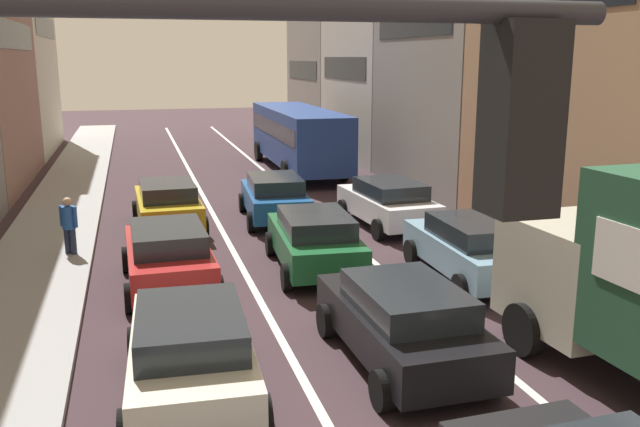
% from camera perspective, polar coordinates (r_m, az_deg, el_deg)
% --- Properties ---
extents(sidewalk_left, '(2.60, 64.00, 0.14)m').
position_cam_1_polar(sidewalk_left, '(23.97, -20.97, -0.40)').
color(sidewalk_left, '#949494').
rests_on(sidewalk_left, ground).
extents(lane_stripe_left, '(0.16, 60.00, 0.01)m').
position_cam_1_polar(lane_stripe_left, '(23.98, -9.01, 0.15)').
color(lane_stripe_left, silver).
rests_on(lane_stripe_left, ground).
extents(lane_stripe_right, '(0.16, 60.00, 0.01)m').
position_cam_1_polar(lane_stripe_right, '(24.56, -1.11, 0.61)').
color(lane_stripe_right, silver).
rests_on(lane_stripe_right, ground).
extents(building_row_right, '(7.20, 43.90, 12.82)m').
position_cam_1_polar(building_row_right, '(27.31, 16.16, 13.19)').
color(building_row_right, gray).
rests_on(building_row_right, ground).
extents(traffic_light_pole, '(3.58, 0.38, 5.50)m').
position_cam_1_polar(traffic_light_pole, '(3.02, -19.25, -15.45)').
color(traffic_light_pole, '#2D2D33').
rests_on(traffic_light_pole, ground).
extents(sedan_centre_lane_second, '(2.12, 4.33, 1.49)m').
position_cam_1_polar(sedan_centre_lane_second, '(11.99, 6.90, -8.85)').
color(sedan_centre_lane_second, black).
rests_on(sedan_centre_lane_second, ground).
extents(wagon_left_lane_second, '(2.22, 4.38, 1.49)m').
position_cam_1_polar(wagon_left_lane_second, '(10.98, -10.72, -11.10)').
color(wagon_left_lane_second, beige).
rests_on(wagon_left_lane_second, ground).
extents(hatchback_centre_lane_third, '(2.30, 4.41, 1.49)m').
position_cam_1_polar(hatchback_centre_lane_third, '(17.06, -0.45, -2.15)').
color(hatchback_centre_lane_third, '#19592D').
rests_on(hatchback_centre_lane_third, ground).
extents(sedan_left_lane_third, '(2.14, 4.34, 1.49)m').
position_cam_1_polar(sedan_left_lane_third, '(16.14, -12.53, -3.34)').
color(sedan_left_lane_third, '#A51E1E').
rests_on(sedan_left_lane_third, ground).
extents(coupe_centre_lane_fourth, '(2.30, 4.41, 1.49)m').
position_cam_1_polar(coupe_centre_lane_fourth, '(22.35, -3.81, 1.43)').
color(coupe_centre_lane_fourth, '#194C8C').
rests_on(coupe_centre_lane_fourth, ground).
extents(sedan_left_lane_fourth, '(2.16, 4.35, 1.49)m').
position_cam_1_polar(sedan_left_lane_fourth, '(21.72, -12.57, 0.81)').
color(sedan_left_lane_fourth, '#B29319').
rests_on(sedan_left_lane_fourth, ground).
extents(sedan_right_lane_behind_truck, '(2.14, 4.34, 1.49)m').
position_cam_1_polar(sedan_right_lane_behind_truck, '(16.74, 12.53, -2.76)').
color(sedan_right_lane_behind_truck, '#759EB7').
rests_on(sedan_right_lane_behind_truck, ground).
extents(wagon_right_lane_far, '(2.25, 4.39, 1.49)m').
position_cam_1_polar(wagon_right_lane_far, '(21.51, 5.68, 0.94)').
color(wagon_right_lane_far, silver).
rests_on(wagon_right_lane_far, ground).
extents(bus_mid_queue_primary, '(2.90, 10.53, 2.90)m').
position_cam_1_polar(bus_mid_queue_primary, '(32.05, -1.83, 6.66)').
color(bus_mid_queue_primary, navy).
rests_on(bus_mid_queue_primary, ground).
extents(pedestrian_near_kerb, '(0.46, 0.35, 1.66)m').
position_cam_1_polar(pedestrian_near_kerb, '(19.14, -20.18, -0.83)').
color(pedestrian_near_kerb, '#262D47').
rests_on(pedestrian_near_kerb, ground).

